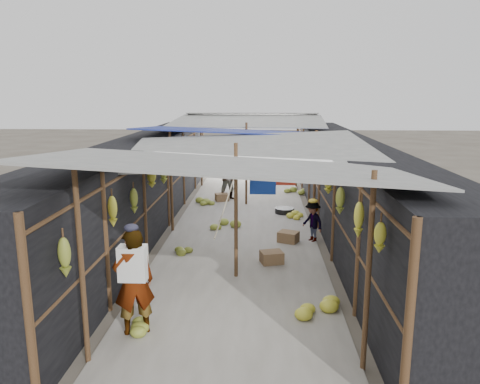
% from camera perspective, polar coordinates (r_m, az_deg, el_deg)
% --- Properties ---
extents(ground, '(80.00, 80.00, 0.00)m').
position_cam_1_polar(ground, '(6.52, -2.00, -20.36)').
color(ground, '#6B6356').
rests_on(ground, ground).
extents(aisle_slab, '(3.60, 16.00, 0.02)m').
position_cam_1_polar(aisle_slab, '(12.50, 0.38, -4.19)').
color(aisle_slab, '#9E998E').
rests_on(aisle_slab, ground).
extents(stall_left, '(1.40, 15.00, 2.30)m').
position_cam_1_polar(stall_left, '(12.62, -11.95, 1.04)').
color(stall_left, black).
rests_on(stall_left, ground).
extents(stall_right, '(1.40, 15.00, 2.30)m').
position_cam_1_polar(stall_right, '(12.42, 12.94, 0.82)').
color(stall_right, black).
rests_on(stall_right, ground).
extents(crate_near, '(0.55, 0.51, 0.27)m').
position_cam_1_polar(crate_near, '(11.21, 5.91, -5.50)').
color(crate_near, olive).
rests_on(crate_near, ground).
extents(crate_mid, '(0.52, 0.46, 0.27)m').
position_cam_1_polar(crate_mid, '(9.84, 3.89, -7.98)').
color(crate_mid, olive).
rests_on(crate_mid, ground).
extents(crate_back, '(0.50, 0.45, 0.26)m').
position_cam_1_polar(crate_back, '(15.35, -2.22, -0.67)').
color(crate_back, olive).
rests_on(crate_back, ground).
extents(black_basin, '(0.57, 0.57, 0.17)m').
position_cam_1_polar(black_basin, '(13.85, 5.45, -2.30)').
color(black_basin, black).
rests_on(black_basin, ground).
extents(vendor_elderly, '(0.69, 0.59, 1.61)m').
position_cam_1_polar(vendor_elderly, '(7.07, -12.82, -10.66)').
color(vendor_elderly, white).
rests_on(vendor_elderly, ground).
extents(shopper_blue, '(0.92, 0.81, 1.58)m').
position_cam_1_polar(shopper_blue, '(15.36, -1.21, 1.87)').
color(shopper_blue, '#2031A3').
rests_on(shopper_blue, ground).
extents(vendor_seated, '(0.66, 0.73, 0.99)m').
position_cam_1_polar(vendor_seated, '(11.26, 8.84, -3.59)').
color(vendor_seated, '#524D47').
rests_on(vendor_seated, ground).
extents(market_canopy, '(5.62, 15.20, 2.77)m').
position_cam_1_polar(market_canopy, '(12.40, 0.63, 6.98)').
color(market_canopy, brown).
rests_on(market_canopy, ground).
extents(hanging_bananas, '(3.96, 13.49, 0.72)m').
position_cam_1_polar(hanging_bananas, '(12.11, 0.40, 3.16)').
color(hanging_bananas, olive).
rests_on(hanging_bananas, ground).
extents(floor_bananas, '(3.77, 10.38, 0.35)m').
position_cam_1_polar(floor_bananas, '(12.34, -0.17, -3.71)').
color(floor_bananas, olive).
rests_on(floor_bananas, ground).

